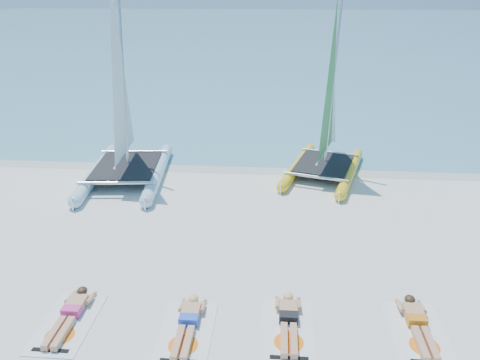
% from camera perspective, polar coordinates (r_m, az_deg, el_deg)
% --- Properties ---
extents(ground, '(140.00, 140.00, 0.00)m').
position_cam_1_polar(ground, '(12.33, -4.33, -7.57)').
color(ground, silver).
rests_on(ground, ground).
extents(sea, '(140.00, 115.00, 0.01)m').
position_cam_1_polar(sea, '(73.78, 3.35, 17.96)').
color(sea, '#6FA6B9').
rests_on(sea, ground).
extents(wet_sand_strip, '(140.00, 1.40, 0.01)m').
position_cam_1_polar(wet_sand_strip, '(17.25, -1.61, 1.68)').
color(wet_sand_strip, beige).
rests_on(wet_sand_strip, ground).
extents(catamaran_blue, '(3.02, 5.53, 7.26)m').
position_cam_1_polar(catamaran_blue, '(16.12, -14.18, 7.55)').
color(catamaran_blue, '#BAE3F4').
rests_on(catamaran_blue, ground).
extents(catamaran_yellow, '(3.39, 5.09, 6.32)m').
position_cam_1_polar(catamaran_yellow, '(16.64, 10.85, 7.68)').
color(catamaran_yellow, yellow).
rests_on(catamaran_yellow, ground).
extents(towel_a, '(1.00, 1.85, 0.02)m').
position_cam_1_polar(towel_a, '(10.27, -20.29, -16.08)').
color(towel_a, silver).
rests_on(towel_a, ground).
extents(sunbather_a, '(0.37, 1.73, 0.26)m').
position_cam_1_polar(sunbather_a, '(10.34, -19.94, -14.97)').
color(sunbather_a, tan).
rests_on(sunbather_a, towel_a).
extents(towel_b, '(1.00, 1.85, 0.02)m').
position_cam_1_polar(towel_b, '(9.54, -6.53, -18.01)').
color(towel_b, silver).
rests_on(towel_b, ground).
extents(sunbather_b, '(0.37, 1.73, 0.26)m').
position_cam_1_polar(sunbather_b, '(9.61, -6.34, -16.78)').
color(sunbather_b, tan).
rests_on(sunbather_b, towel_b).
extents(towel_c, '(1.00, 1.85, 0.02)m').
position_cam_1_polar(towel_c, '(9.59, 5.92, -17.73)').
color(towel_c, silver).
rests_on(towel_c, ground).
extents(sunbather_c, '(0.37, 1.73, 0.26)m').
position_cam_1_polar(sunbather_c, '(9.66, 5.93, -16.50)').
color(sunbather_c, tan).
rests_on(sunbather_c, towel_c).
extents(towel_d, '(1.00, 1.85, 0.02)m').
position_cam_1_polar(towel_d, '(10.08, 21.01, -17.07)').
color(towel_d, silver).
rests_on(towel_d, ground).
extents(sunbather_d, '(0.37, 1.73, 0.26)m').
position_cam_1_polar(sunbather_d, '(10.15, 20.81, -15.91)').
color(sunbather_d, tan).
rests_on(sunbather_d, towel_d).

